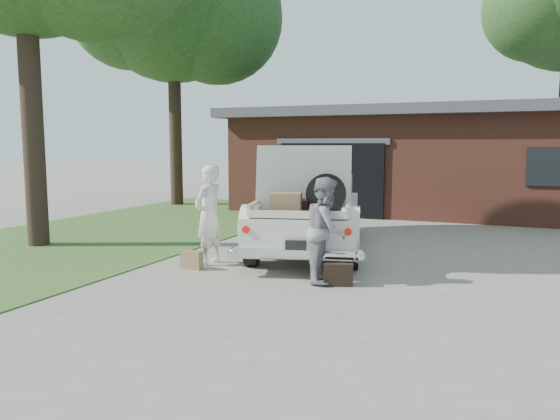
% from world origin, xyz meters
% --- Properties ---
extents(ground, '(90.00, 90.00, 0.00)m').
position_xyz_m(ground, '(0.00, 0.00, 0.00)').
color(ground, gray).
rests_on(ground, ground).
extents(grass_strip, '(6.00, 16.00, 0.02)m').
position_xyz_m(grass_strip, '(-5.50, 3.00, 0.01)').
color(grass_strip, '#2D4C1E').
rests_on(grass_strip, ground).
extents(house, '(12.80, 7.80, 3.30)m').
position_xyz_m(house, '(0.98, 11.47, 1.67)').
color(house, brown).
rests_on(house, ground).
extents(tree_back, '(7.06, 6.14, 10.45)m').
position_xyz_m(tree_back, '(-7.51, 8.90, 7.06)').
color(tree_back, '#38281E').
rests_on(tree_back, ground).
extents(sedan, '(3.28, 5.55, 2.15)m').
position_xyz_m(sedan, '(-0.32, 2.92, 0.77)').
color(sedan, beige).
rests_on(sedan, ground).
extents(woman_left, '(0.51, 0.71, 1.82)m').
position_xyz_m(woman_left, '(-1.53, 0.89, 0.91)').
color(woman_left, silver).
rests_on(woman_left, ground).
extents(woman_right, '(0.78, 0.92, 1.67)m').
position_xyz_m(woman_right, '(0.84, 0.51, 0.83)').
color(woman_right, gray).
rests_on(woman_right, ground).
extents(suitcase_left, '(0.43, 0.18, 0.32)m').
position_xyz_m(suitcase_left, '(-1.61, 0.42, 0.16)').
color(suitcase_left, olive).
rests_on(suitcase_left, ground).
extents(suitcase_right, '(0.48, 0.28, 0.35)m').
position_xyz_m(suitcase_right, '(1.10, 0.33, 0.18)').
color(suitcase_right, black).
rests_on(suitcase_right, ground).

